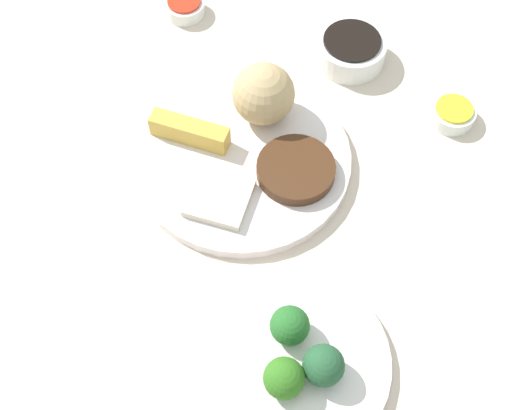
{
  "coord_description": "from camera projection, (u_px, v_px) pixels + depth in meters",
  "views": [
    {
      "loc": [
        -0.48,
        -0.01,
        0.77
      ],
      "look_at": [
        -0.05,
        -0.01,
        0.06
      ],
      "focal_mm": 47.45,
      "sensor_mm": 36.0,
      "label": 1
    }
  ],
  "objects": [
    {
      "name": "crab_rangoon_wonton",
      "position": [
        219.0,
        198.0,
        0.85
      ],
      "size": [
        0.09,
        0.09,
        0.01
      ],
      "primitive_type": "cube",
      "rotation": [
        0.0,
        0.0,
        -0.3
      ],
      "color": "beige",
      "rests_on": "main_plate"
    },
    {
      "name": "broccoli_plate",
      "position": [
        291.0,
        361.0,
        0.76
      ],
      "size": [
        0.23,
        0.23,
        0.01
      ],
      "primitive_type": "cylinder",
      "color": "white",
      "rests_on": "tabletop"
    },
    {
      "name": "spring_roll",
      "position": [
        190.0,
        131.0,
        0.9
      ],
      "size": [
        0.06,
        0.11,
        0.03
      ],
      "primitive_type": "cube",
      "rotation": [
        0.0,
        0.0,
        1.23
      ],
      "color": "gold",
      "rests_on": "main_plate"
    },
    {
      "name": "main_plate",
      "position": [
        242.0,
        159.0,
        0.9
      ],
      "size": [
        0.29,
        0.29,
        0.02
      ],
      "primitive_type": "cylinder",
      "color": "white",
      "rests_on": "tabletop"
    },
    {
      "name": "stir_fry_heap",
      "position": [
        296.0,
        170.0,
        0.87
      ],
      "size": [
        0.1,
        0.1,
        0.02
      ],
      "primitive_type": "cylinder",
      "color": "#482915",
      "rests_on": "main_plate"
    },
    {
      "name": "soy_sauce_bowl_liquid",
      "position": [
        352.0,
        40.0,
        0.97
      ],
      "size": [
        0.08,
        0.08,
        0.0
      ],
      "primitive_type": "cylinder",
      "color": "black",
      "rests_on": "soy_sauce_bowl"
    },
    {
      "name": "sauce_ramekin_sweet_and_sour",
      "position": [
        185.0,
        8.0,
        1.05
      ],
      "size": [
        0.06,
        0.06,
        0.02
      ],
      "primitive_type": "cylinder",
      "color": "white",
      "rests_on": "tabletop"
    },
    {
      "name": "rice_scoop",
      "position": [
        264.0,
        94.0,
        0.9
      ],
      "size": [
        0.08,
        0.08,
        0.08
      ],
      "primitive_type": "sphere",
      "color": "tan",
      "rests_on": "main_plate"
    },
    {
      "name": "broccoli_floret_1",
      "position": [
        284.0,
        378.0,
        0.72
      ],
      "size": [
        0.05,
        0.05,
        0.05
      ],
      "primitive_type": "sphere",
      "color": "#33721F",
      "rests_on": "broccoli_plate"
    },
    {
      "name": "sauce_ramekin_hot_mustard",
      "position": [
        452.0,
        115.0,
        0.94
      ],
      "size": [
        0.06,
        0.06,
        0.02
      ],
      "primitive_type": "cylinder",
      "color": "white",
      "rests_on": "tabletop"
    },
    {
      "name": "sauce_ramekin_sweet_and_sour_liquid",
      "position": [
        184.0,
        1.0,
        1.03
      ],
      "size": [
        0.05,
        0.05,
        0.0
      ],
      "primitive_type": "cylinder",
      "color": "red",
      "rests_on": "sauce_ramekin_sweet_and_sour"
    },
    {
      "name": "tabletop",
      "position": [
        246.0,
        192.0,
        0.9
      ],
      "size": [
        2.2,
        2.2,
        0.02
      ],
      "primitive_type": "cube",
      "color": "beige",
      "rests_on": "ground"
    },
    {
      "name": "broccoli_floret_2",
      "position": [
        324.0,
        365.0,
        0.73
      ],
      "size": [
        0.05,
        0.05,
        0.05
      ],
      "primitive_type": "sphere",
      "color": "#265734",
      "rests_on": "broccoli_plate"
    },
    {
      "name": "sauce_ramekin_hot_mustard_liquid",
      "position": [
        455.0,
        109.0,
        0.93
      ],
      "size": [
        0.05,
        0.05,
        0.0
      ],
      "primitive_type": "cylinder",
      "color": "yellow",
      "rests_on": "sauce_ramekin_hot_mustard"
    },
    {
      "name": "soy_sauce_bowl",
      "position": [
        351.0,
        51.0,
        0.99
      ],
      "size": [
        0.1,
        0.1,
        0.04
      ],
      "primitive_type": "cylinder",
      "color": "white",
      "rests_on": "tabletop"
    },
    {
      "name": "broccoli_floret_0",
      "position": [
        290.0,
        325.0,
        0.75
      ],
      "size": [
        0.05,
        0.05,
        0.05
      ],
      "primitive_type": "sphere",
      "color": "#286A2A",
      "rests_on": "broccoli_plate"
    }
  ]
}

